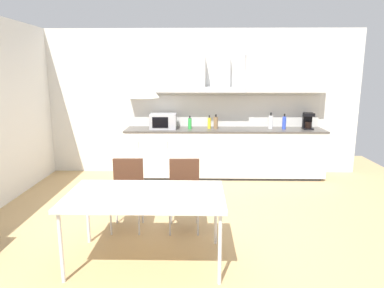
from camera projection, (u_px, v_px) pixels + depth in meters
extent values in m
cube|color=tan|center=(183.00, 236.00, 4.16)|extent=(8.11, 8.26, 0.02)
cube|color=silver|center=(189.00, 102.00, 6.62)|extent=(6.49, 0.10, 2.75)
cube|color=#333333|center=(224.00, 175.00, 6.53)|extent=(3.50, 0.57, 0.05)
cube|color=silver|center=(224.00, 152.00, 6.44)|extent=(3.64, 0.62, 0.84)
cube|color=#4C4742|center=(224.00, 130.00, 6.35)|extent=(3.66, 0.64, 0.03)
cube|color=silver|center=(138.00, 145.00, 6.11)|extent=(0.01, 0.01, 0.14)
cube|color=silver|center=(167.00, 145.00, 6.10)|extent=(0.01, 0.01, 0.14)
cube|color=silver|center=(196.00, 145.00, 6.09)|extent=(0.01, 0.01, 0.14)
cube|color=silver|center=(226.00, 145.00, 6.08)|extent=(0.01, 0.01, 0.14)
cube|color=silver|center=(224.00, 111.00, 6.58)|extent=(3.64, 0.02, 0.59)
cube|color=silver|center=(166.00, 73.00, 6.30)|extent=(1.45, 0.34, 0.67)
cube|color=silver|center=(285.00, 74.00, 6.26)|extent=(1.45, 0.34, 0.67)
cube|color=#B7BABF|center=(225.00, 89.00, 6.32)|extent=(0.74, 0.40, 0.10)
cube|color=#B7BABF|center=(225.00, 72.00, 6.36)|extent=(0.20, 0.16, 0.62)
cube|color=#ADADB2|center=(163.00, 121.00, 6.34)|extent=(0.48, 0.34, 0.28)
cube|color=black|center=(160.00, 123.00, 6.17)|extent=(0.29, 0.01, 0.20)
cube|color=black|center=(308.00, 129.00, 6.32)|extent=(0.18, 0.18, 0.02)
cylinder|color=black|center=(308.00, 125.00, 6.29)|extent=(0.12, 0.12, 0.12)
cube|color=black|center=(307.00, 121.00, 6.35)|extent=(0.16, 0.08, 0.30)
cube|color=black|center=(309.00, 115.00, 6.25)|extent=(0.18, 0.16, 0.06)
cylinder|color=blue|center=(284.00, 123.00, 6.29)|extent=(0.07, 0.07, 0.23)
cylinder|color=black|center=(285.00, 115.00, 6.26)|extent=(0.03, 0.03, 0.05)
cylinder|color=yellow|center=(209.00, 123.00, 6.36)|extent=(0.06, 0.06, 0.20)
cylinder|color=black|center=(209.00, 117.00, 6.34)|extent=(0.03, 0.03, 0.04)
cylinder|color=brown|center=(216.00, 123.00, 6.36)|extent=(0.08, 0.08, 0.22)
cylinder|color=black|center=(216.00, 116.00, 6.33)|extent=(0.03, 0.03, 0.05)
cylinder|color=green|center=(190.00, 124.00, 6.31)|extent=(0.07, 0.07, 0.20)
cylinder|color=black|center=(190.00, 117.00, 6.28)|extent=(0.03, 0.03, 0.04)
cylinder|color=white|center=(271.00, 122.00, 6.33)|extent=(0.08, 0.08, 0.25)
cylinder|color=black|center=(271.00, 114.00, 6.30)|extent=(0.03, 0.03, 0.05)
cube|color=silver|center=(145.00, 196.00, 3.45)|extent=(1.59, 0.90, 0.04)
cylinder|color=silver|center=(61.00, 248.00, 3.16)|extent=(0.04, 0.04, 0.70)
cylinder|color=silver|center=(220.00, 249.00, 3.13)|extent=(0.04, 0.04, 0.70)
cylinder|color=silver|center=(88.00, 214.00, 3.92)|extent=(0.04, 0.04, 0.70)
cylinder|color=silver|center=(216.00, 215.00, 3.89)|extent=(0.04, 0.04, 0.70)
cube|color=#4C2D1E|center=(184.00, 195.00, 4.23)|extent=(0.41, 0.41, 0.04)
cube|color=#4C2D1E|center=(184.00, 174.00, 4.36)|extent=(0.38, 0.05, 0.40)
cylinder|color=silver|center=(198.00, 219.00, 4.11)|extent=(0.02, 0.02, 0.43)
cylinder|color=silver|center=(170.00, 219.00, 4.11)|extent=(0.02, 0.02, 0.43)
cylinder|color=silver|center=(197.00, 208.00, 4.45)|extent=(0.02, 0.02, 0.43)
cylinder|color=silver|center=(171.00, 208.00, 4.44)|extent=(0.02, 0.02, 0.43)
cube|color=#4C2D1E|center=(126.00, 195.00, 4.24)|extent=(0.41, 0.41, 0.04)
cube|color=#4C2D1E|center=(128.00, 174.00, 4.38)|extent=(0.38, 0.05, 0.40)
cylinder|color=silver|center=(139.00, 218.00, 4.13)|extent=(0.02, 0.02, 0.43)
cylinder|color=silver|center=(111.00, 218.00, 4.13)|extent=(0.02, 0.02, 0.43)
cylinder|color=silver|center=(143.00, 207.00, 4.46)|extent=(0.02, 0.02, 0.43)
cylinder|color=silver|center=(117.00, 207.00, 4.46)|extent=(0.02, 0.02, 0.43)
cone|color=silver|center=(142.00, 86.00, 3.23)|extent=(0.32, 0.32, 0.22)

